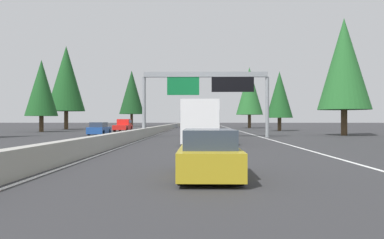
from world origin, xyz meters
name	(u,v)px	position (x,y,z in m)	size (l,w,h in m)	color
ground_plane	(167,131)	(60.00, 0.00, 0.00)	(320.00, 320.00, 0.00)	#2D2D30
median_barrier	(174,126)	(80.00, 0.30, 0.45)	(180.00, 0.56, 0.90)	#9E9B93
shoulder_stripe_right	(232,129)	(70.00, -11.52, 0.01)	(160.00, 0.16, 0.01)	silver
shoulder_stripe_median	(173,129)	(70.00, -0.25, 0.01)	(160.00, 0.16, 0.01)	silver
sign_gantry_overhead	(207,85)	(36.27, -6.03, 5.19)	(0.50, 12.68, 6.53)	gray
sedan_mid_center	(209,155)	(10.43, -5.57, 0.68)	(4.40, 1.80, 1.47)	#AD931E
bus_far_center	(200,120)	(28.47, -5.29, 1.72)	(11.50, 2.55, 3.10)	white
sedan_distant_a	(200,126)	(60.31, -5.35, 0.68)	(4.40, 1.80, 1.47)	maroon
minivan_far_right	(200,122)	(125.62, -5.33, 0.95)	(5.00, 1.95, 1.69)	#1E4793
pickup_near_right	(190,122)	(129.48, -1.98, 0.91)	(5.60, 2.00, 1.86)	silver
sedan_near_center	(185,125)	(83.60, -2.03, 0.68)	(4.40, 1.80, 1.47)	#1E4793
oncoming_near	(99,129)	(42.33, 6.45, 0.68)	(4.40, 1.80, 1.47)	#1E4793
oncoming_far	(123,125)	(56.22, 6.44, 0.91)	(5.60, 2.00, 1.86)	red
conifer_right_near	(344,64)	(41.06, -21.45, 8.00)	(5.79, 5.79, 13.16)	#4C3823
conifer_right_mid	(279,95)	(58.70, -18.01, 5.75)	(4.16, 4.16, 9.47)	#4C3823
conifer_right_far	(249,91)	(78.77, -15.92, 7.88)	(5.70, 5.70, 12.96)	#4C3823
conifer_left_near	(41,88)	(52.96, 17.79, 6.39)	(4.63, 4.63, 10.52)	#4C3823
conifer_left_mid	(66,79)	(66.53, 19.03, 9.28)	(6.71, 6.71, 15.25)	#4C3823
conifer_left_far	(132,92)	(100.02, 13.15, 9.23)	(6.67, 6.67, 15.17)	#4C3823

